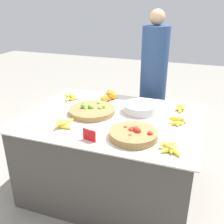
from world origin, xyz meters
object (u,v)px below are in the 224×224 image
price_sign (89,135)px  metal_bowl (140,108)px  lime_bowl (92,110)px  tomato_basket (134,134)px  vendor_person (153,89)px

price_sign → metal_bowl: bearing=83.6°
lime_bowl → tomato_basket: lime_bowl is taller
lime_bowl → vendor_person: (0.40, 0.92, -0.03)m
metal_bowl → price_sign: price_sign is taller
metal_bowl → price_sign: 0.71m
tomato_basket → metal_bowl: tomato_basket is taller
tomato_basket → price_sign: (-0.31, -0.16, 0.02)m
price_sign → vendor_person: vendor_person is taller
tomato_basket → vendor_person: size_ratio=0.22×
lime_bowl → price_sign: (0.19, -0.48, 0.02)m
price_sign → vendor_person: (0.21, 1.40, -0.05)m
lime_bowl → metal_bowl: size_ratio=1.33×
price_sign → lime_bowl: bearing=124.1°
metal_bowl → vendor_person: vendor_person is taller
lime_bowl → tomato_basket: 0.60m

